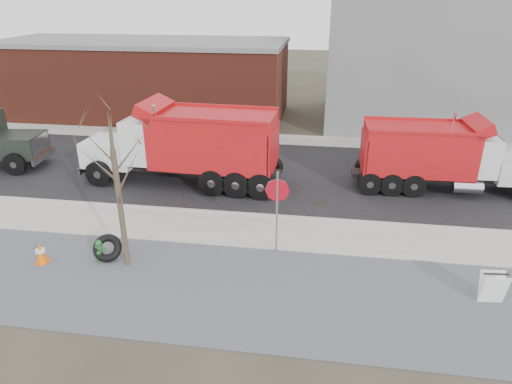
% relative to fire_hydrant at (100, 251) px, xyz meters
% --- Properties ---
extents(ground, '(120.00, 120.00, 0.00)m').
position_rel_fire_hydrant_xyz_m(ground, '(4.22, 2.46, -0.35)').
color(ground, '#383328').
rests_on(ground, ground).
extents(gravel_verge, '(60.00, 5.00, 0.03)m').
position_rel_fire_hydrant_xyz_m(gravel_verge, '(4.22, -1.04, -0.33)').
color(gravel_verge, slate).
rests_on(gravel_verge, ground).
extents(sidewalk, '(60.00, 2.50, 0.06)m').
position_rel_fire_hydrant_xyz_m(sidewalk, '(4.22, 2.71, -0.32)').
color(sidewalk, '#9E9B93').
rests_on(sidewalk, ground).
extents(curb, '(60.00, 0.15, 0.11)m').
position_rel_fire_hydrant_xyz_m(curb, '(4.22, 4.01, -0.29)').
color(curb, '#9E9B93').
rests_on(curb, ground).
extents(road, '(60.00, 9.40, 0.02)m').
position_rel_fire_hydrant_xyz_m(road, '(4.22, 8.76, -0.34)').
color(road, black).
rests_on(road, ground).
extents(far_sidewalk, '(60.00, 2.00, 0.06)m').
position_rel_fire_hydrant_xyz_m(far_sidewalk, '(4.22, 14.46, -0.32)').
color(far_sidewalk, '#9E9B93').
rests_on(far_sidewalk, ground).
extents(building_grey, '(12.00, 10.00, 8.00)m').
position_rel_fire_hydrant_xyz_m(building_grey, '(13.22, 20.46, 3.65)').
color(building_grey, slate).
rests_on(building_grey, ground).
extents(building_brick, '(20.20, 8.20, 5.30)m').
position_rel_fire_hydrant_xyz_m(building_brick, '(-5.78, 19.46, 2.31)').
color(building_brick, maroon).
rests_on(building_brick, ground).
extents(bare_tree, '(3.20, 3.20, 5.20)m').
position_rel_fire_hydrant_xyz_m(bare_tree, '(1.02, -0.14, 2.95)').
color(bare_tree, '#382D23').
rests_on(bare_tree, ground).
extents(fire_hydrant, '(0.43, 0.42, 0.75)m').
position_rel_fire_hydrant_xyz_m(fire_hydrant, '(0.00, 0.00, 0.00)').
color(fire_hydrant, '#276736').
rests_on(fire_hydrant, ground).
extents(truck_tire, '(1.14, 1.04, 0.90)m').
position_rel_fire_hydrant_xyz_m(truck_tire, '(0.24, 0.10, 0.08)').
color(truck_tire, black).
rests_on(truck_tire, ground).
extents(stop_sign, '(0.81, 0.06, 3.00)m').
position_rel_fire_hydrant_xyz_m(stop_sign, '(5.80, 1.36, 1.68)').
color(stop_sign, gray).
rests_on(stop_sign, ground).
extents(sandwich_board, '(0.75, 0.51, 0.98)m').
position_rel_fire_hydrant_xyz_m(sandwich_board, '(12.24, -0.50, 0.17)').
color(sandwich_board, white).
rests_on(sandwich_board, ground).
extents(traffic_cone_far, '(0.40, 0.40, 0.76)m').
position_rel_fire_hydrant_xyz_m(traffic_cone_far, '(-1.83, -0.48, 0.04)').
color(traffic_cone_far, '#F26107').
rests_on(traffic_cone_far, ground).
extents(dump_truck_red_a, '(8.26, 2.48, 3.33)m').
position_rel_fire_hydrant_xyz_m(dump_truck_red_a, '(12.41, 7.95, 1.35)').
color(dump_truck_red_a, black).
rests_on(dump_truck_red_a, ground).
extents(dump_truck_red_b, '(9.31, 3.08, 3.87)m').
position_rel_fire_hydrant_xyz_m(dump_truck_red_b, '(1.10, 6.99, 1.62)').
color(dump_truck_red_b, black).
rests_on(dump_truck_red_b, ground).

